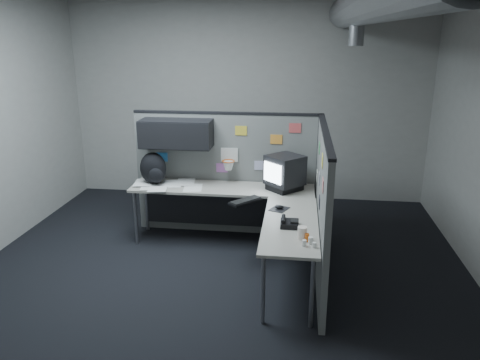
# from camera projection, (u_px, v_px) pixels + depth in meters

# --- Properties ---
(room) EXTENTS (5.62, 5.62, 3.22)m
(room) POSITION_uv_depth(u_px,v_px,m) (272.00, 86.00, 4.47)
(room) COLOR black
(room) RESTS_ON ground
(partition_back) EXTENTS (2.44, 0.42, 1.63)m
(partition_back) POSITION_uv_depth(u_px,v_px,m) (214.00, 161.00, 6.06)
(partition_back) COLOR slate
(partition_back) RESTS_ON ground
(partition_right) EXTENTS (0.07, 2.23, 1.63)m
(partition_right) POSITION_uv_depth(u_px,v_px,m) (322.00, 206.00, 4.98)
(partition_right) COLOR slate
(partition_right) RESTS_ON ground
(desk) EXTENTS (2.31, 2.11, 0.73)m
(desk) POSITION_uv_depth(u_px,v_px,m) (239.00, 204.00, 5.62)
(desk) COLOR #9E9A8F
(desk) RESTS_ON ground
(monitor) EXTENTS (0.54, 0.54, 0.43)m
(monitor) POSITION_uv_depth(u_px,v_px,m) (285.00, 172.00, 5.72)
(monitor) COLOR black
(monitor) RESTS_ON desk
(keyboard) EXTENTS (0.38, 0.40, 0.04)m
(keyboard) POSITION_uv_depth(u_px,v_px,m) (246.00, 201.00, 5.34)
(keyboard) COLOR black
(keyboard) RESTS_ON desk
(mouse) EXTENTS (0.24, 0.26, 0.05)m
(mouse) POSITION_uv_depth(u_px,v_px,m) (279.00, 208.00, 5.13)
(mouse) COLOR black
(mouse) RESTS_ON desk
(phone) EXTENTS (0.18, 0.20, 0.09)m
(phone) POSITION_uv_depth(u_px,v_px,m) (289.00, 223.00, 4.67)
(phone) COLOR black
(phone) RESTS_ON desk
(bottles) EXTENTS (0.13, 0.15, 0.08)m
(bottles) POSITION_uv_depth(u_px,v_px,m) (309.00, 241.00, 4.27)
(bottles) COLOR silver
(bottles) RESTS_ON desk
(cup) EXTENTS (0.11, 0.11, 0.12)m
(cup) POSITION_uv_depth(u_px,v_px,m) (302.00, 233.00, 4.37)
(cup) COLOR silver
(cup) RESTS_ON desk
(papers) EXTENTS (0.93, 0.64, 0.02)m
(papers) POSITION_uv_depth(u_px,v_px,m) (167.00, 185.00, 5.93)
(papers) COLOR white
(papers) RESTS_ON desk
(backpack) EXTENTS (0.38, 0.34, 0.41)m
(backpack) POSITION_uv_depth(u_px,v_px,m) (153.00, 169.00, 5.94)
(backpack) COLOR black
(backpack) RESTS_ON desk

